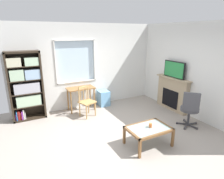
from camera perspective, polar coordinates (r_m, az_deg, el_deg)
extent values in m
cube|color=#9E9389|center=(4.98, 1.94, -12.82)|extent=(5.84, 5.43, 0.02)
cube|color=silver|center=(6.66, -7.46, -0.94)|extent=(4.84, 0.12, 0.88)
cube|color=silver|center=(6.35, -8.17, 16.87)|extent=(4.84, 0.12, 0.51)
cube|color=silver|center=(6.05, -23.28, 6.90)|extent=(1.43, 0.12, 1.35)
cube|color=silver|center=(6.98, 2.77, 9.37)|extent=(2.14, 0.12, 1.35)
cube|color=silver|center=(6.31, -10.92, 8.30)|extent=(1.28, 0.02, 1.35)
cube|color=white|center=(6.37, -10.41, 2.37)|extent=(1.34, 0.06, 0.03)
cube|color=white|center=(6.18, -11.07, 14.26)|extent=(1.34, 0.06, 0.03)
cube|color=white|center=(6.09, -16.52, 7.62)|extent=(0.03, 0.06, 1.35)
cube|color=white|center=(6.46, -5.25, 8.72)|extent=(0.03, 0.06, 1.35)
cube|color=silver|center=(6.06, 23.01, 5.14)|extent=(0.12, 4.63, 2.73)
cube|color=#2D2319|center=(5.91, -28.30, 0.34)|extent=(0.05, 0.38, 1.96)
cube|color=#2D2319|center=(5.95, -20.16, 1.44)|extent=(0.05, 0.38, 1.96)
cube|color=#2D2319|center=(5.75, -25.36, 10.09)|extent=(0.90, 0.38, 0.05)
cube|color=#2D2319|center=(6.22, -23.17, -7.61)|extent=(0.90, 0.38, 0.05)
cube|color=#2D2319|center=(6.09, -24.35, 1.30)|extent=(0.90, 0.02, 1.96)
cube|color=#2D2319|center=(6.08, -23.58, -4.31)|extent=(0.85, 0.36, 0.02)
cube|color=#2D2319|center=(5.96, -24.00, -0.88)|extent=(0.85, 0.36, 0.02)
cube|color=#2D2319|center=(5.87, -24.44, 2.69)|extent=(0.85, 0.36, 0.02)
cube|color=#2D2319|center=(5.80, -24.89, 6.35)|extent=(0.85, 0.36, 0.02)
cube|color=#B7D6B2|center=(6.02, -23.57, -2.83)|extent=(0.65, 0.29, 0.31)
cube|color=#B2B2BC|center=(5.91, -24.03, 0.55)|extent=(0.67, 0.30, 0.29)
cube|color=#B7D6B2|center=(5.82, -26.55, 3.94)|extent=(0.35, 0.30, 0.30)
cube|color=#9EBCDB|center=(5.84, -22.69, 4.33)|extent=(0.39, 0.32, 0.27)
cube|color=beige|center=(5.76, -27.29, 7.31)|extent=(0.35, 0.33, 0.24)
cube|color=#B7D6B2|center=(5.78, -22.96, 7.80)|extent=(0.35, 0.32, 0.22)
cube|color=purple|center=(6.15, -26.74, -7.17)|extent=(0.02, 0.24, 0.18)
cube|color=#286BB2|center=(6.14, -26.53, -6.79)|extent=(0.02, 0.30, 0.26)
cube|color=red|center=(6.14, -26.21, -6.78)|extent=(0.02, 0.22, 0.25)
cube|color=red|center=(6.13, -25.92, -6.72)|extent=(0.03, 0.24, 0.26)
cube|color=red|center=(6.14, -25.56, -6.89)|extent=(0.02, 0.25, 0.21)
cube|color=purple|center=(6.14, -25.23, -6.71)|extent=(0.03, 0.30, 0.24)
cube|color=white|center=(6.13, -24.87, -6.49)|extent=(0.03, 0.28, 0.28)
cube|color=white|center=(6.15, -24.48, -6.85)|extent=(0.02, 0.27, 0.19)
cube|color=olive|center=(6.15, -9.34, 0.42)|extent=(0.86, 0.46, 0.03)
cylinder|color=olive|center=(6.00, -12.08, -3.95)|extent=(0.04, 0.04, 0.73)
cylinder|color=olive|center=(6.23, -5.31, -2.87)|extent=(0.04, 0.04, 0.73)
cylinder|color=olive|center=(6.33, -12.98, -2.91)|extent=(0.04, 0.04, 0.73)
cylinder|color=olive|center=(6.55, -6.52, -1.92)|extent=(0.04, 0.04, 0.73)
cube|color=tan|center=(5.75, -7.40, -3.72)|extent=(0.53, 0.51, 0.04)
cylinder|color=tan|center=(5.62, -7.62, -6.79)|extent=(0.04, 0.04, 0.43)
cylinder|color=tan|center=(5.82, -5.01, -5.85)|extent=(0.04, 0.04, 0.43)
cylinder|color=tan|center=(5.85, -9.61, -5.89)|extent=(0.04, 0.04, 0.43)
cylinder|color=tan|center=(6.05, -7.03, -5.03)|extent=(0.04, 0.04, 0.43)
cylinder|color=tan|center=(5.70, -9.83, -1.62)|extent=(0.04, 0.04, 0.45)
cylinder|color=tan|center=(5.89, -7.19, -0.88)|extent=(0.04, 0.04, 0.45)
cube|color=tan|center=(5.74, -8.57, 0.61)|extent=(0.35, 0.15, 0.06)
cylinder|color=tan|center=(5.74, -9.30, -1.76)|extent=(0.02, 0.02, 0.35)
cylinder|color=tan|center=(5.80, -8.47, -1.53)|extent=(0.02, 0.02, 0.35)
cylinder|color=tan|center=(5.86, -7.67, -1.30)|extent=(0.02, 0.02, 0.35)
cube|color=#72ADDB|center=(6.62, -2.59, -2.55)|extent=(0.35, 0.40, 0.52)
cube|color=tan|center=(6.52, 17.55, -1.29)|extent=(0.18, 1.20, 1.03)
cube|color=black|center=(6.50, 16.86, -2.52)|extent=(0.03, 0.66, 0.57)
cube|color=tan|center=(6.37, 17.84, 3.26)|extent=(0.26, 1.30, 0.04)
cube|color=black|center=(6.31, 18.07, 5.70)|extent=(0.05, 0.82, 0.51)
cube|color=#237F3D|center=(6.29, 17.88, 5.68)|extent=(0.01, 0.77, 0.46)
cylinder|color=#4C4C51|center=(5.52, 22.12, -5.43)|extent=(0.48, 0.48, 0.09)
cube|color=#4C4C51|center=(5.22, 22.56, -3.45)|extent=(0.33, 0.34, 0.48)
cylinder|color=#38383D|center=(5.61, 21.85, -7.71)|extent=(0.06, 0.06, 0.42)
cube|color=#38383D|center=(5.68, 20.20, -9.52)|extent=(0.22, 0.23, 0.03)
cylinder|color=#38383D|center=(5.68, 18.77, -9.44)|extent=(0.05, 0.05, 0.05)
cube|color=#38383D|center=(5.57, 21.22, -10.19)|extent=(0.27, 0.15, 0.03)
cylinder|color=#38383D|center=(5.45, 20.80, -10.81)|extent=(0.05, 0.05, 0.05)
cube|color=#38383D|center=(5.63, 22.82, -10.09)|extent=(0.07, 0.28, 0.03)
cylinder|color=#38383D|center=(5.57, 24.03, -10.59)|extent=(0.05, 0.05, 0.05)
cube|color=#38383D|center=(5.78, 22.73, -9.38)|extent=(0.28, 0.09, 0.03)
cylinder|color=#38383D|center=(5.87, 23.79, -9.16)|extent=(0.05, 0.05, 0.05)
cube|color=#38383D|center=(5.81, 21.15, -9.04)|extent=(0.16, 0.26, 0.03)
cylinder|color=#38383D|center=(5.93, 20.69, -8.50)|extent=(0.05, 0.05, 0.05)
cube|color=#8C9E99|center=(4.37, 10.88, -11.21)|extent=(0.84, 0.55, 0.02)
cube|color=brown|center=(4.18, 13.47, -13.00)|extent=(0.94, 0.05, 0.05)
cube|color=brown|center=(4.59, 8.53, -9.89)|extent=(0.94, 0.05, 0.05)
cube|color=brown|center=(4.14, 5.92, -12.88)|extent=(0.05, 0.65, 0.05)
cube|color=brown|center=(4.64, 15.24, -9.98)|extent=(0.05, 0.65, 0.05)
cube|color=brown|center=(4.05, 8.27, -17.32)|extent=(0.05, 0.05, 0.38)
cube|color=brown|center=(4.56, 17.64, -13.79)|extent=(0.05, 0.05, 0.38)
cube|color=brown|center=(4.47, 3.66, -13.63)|extent=(0.05, 0.05, 0.38)
cube|color=brown|center=(4.93, 12.67, -10.91)|extent=(0.05, 0.05, 0.38)
cylinder|color=orange|center=(4.37, 11.40, -10.42)|extent=(0.07, 0.07, 0.09)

